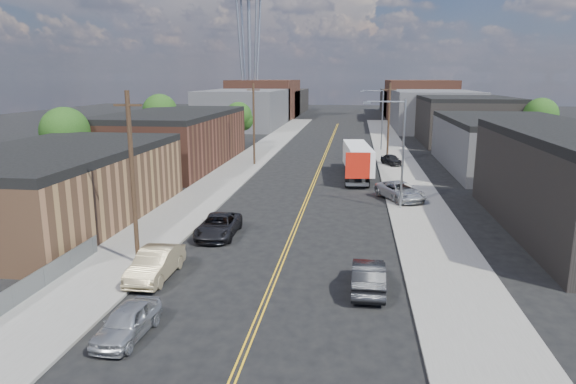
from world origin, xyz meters
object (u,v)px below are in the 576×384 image
(semi_truck, at_px, (358,158))
(car_left_c, at_px, (218,226))
(car_left_b, at_px, (155,264))
(car_right_lot_a, at_px, (400,191))
(car_ahead_truck, at_px, (357,154))
(car_left_a, at_px, (127,322))
(car_right_oncoming, at_px, (368,276))
(car_right_lot_c, at_px, (392,160))

(semi_truck, bearing_deg, car_left_c, -117.73)
(semi_truck, distance_m, car_left_b, 32.94)
(car_right_lot_a, xyz_separation_m, car_ahead_truck, (-3.70, 23.70, -0.26))
(car_left_a, xyz_separation_m, car_right_oncoming, (10.10, 6.19, 0.09))
(car_right_lot_a, height_order, car_ahead_truck, car_right_lot_a)
(semi_truck, distance_m, car_right_lot_c, 8.62)
(semi_truck, xyz_separation_m, car_left_c, (-9.46, -23.26, -1.32))
(car_left_b, xyz_separation_m, car_left_c, (1.40, 7.81, -0.07))
(car_ahead_truck, bearing_deg, car_right_lot_c, -48.91)
(semi_truck, bearing_deg, car_left_a, -109.92)
(car_left_a, relative_size, car_right_lot_c, 1.08)
(car_left_a, height_order, car_left_c, car_left_c)
(car_left_b, relative_size, car_right_oncoming, 1.05)
(car_left_a, distance_m, car_left_b, 6.51)
(car_left_a, distance_m, car_right_oncoming, 11.85)
(car_left_c, xyz_separation_m, car_right_oncoming, (10.00, -8.00, 0.04))
(car_right_lot_c, bearing_deg, car_right_lot_a, -114.64)
(car_left_c, bearing_deg, car_left_a, -91.59)
(car_left_a, bearing_deg, semi_truck, 79.30)
(car_left_a, distance_m, car_left_c, 14.19)
(car_left_b, bearing_deg, semi_truck, 71.15)
(car_left_a, distance_m, car_ahead_truck, 50.80)
(car_left_a, xyz_separation_m, car_left_b, (-1.30, 6.38, 0.13))
(car_left_a, xyz_separation_m, car_right_lot_c, (13.78, 44.86, 0.10))
(car_right_oncoming, relative_size, car_right_lot_a, 0.85)
(car_left_c, distance_m, car_right_lot_c, 33.58)
(car_left_c, xyz_separation_m, car_right_lot_c, (13.67, 30.67, 0.05))
(car_left_b, bearing_deg, car_ahead_truck, 76.36)
(semi_truck, bearing_deg, car_ahead_truck, 84.25)
(car_left_b, height_order, car_right_lot_a, car_right_lot_a)
(car_left_c, distance_m, car_right_oncoming, 12.81)
(car_right_lot_c, bearing_deg, car_left_b, -134.58)
(car_left_a, height_order, car_right_lot_c, car_right_lot_c)
(semi_truck, height_order, car_right_lot_c, semi_truck)
(car_right_lot_c, bearing_deg, car_left_c, -137.21)
(car_right_lot_a, bearing_deg, car_ahead_truck, 73.18)
(car_left_a, relative_size, car_left_b, 0.82)
(car_right_lot_c, bearing_deg, car_left_a, -130.26)
(car_right_lot_c, distance_m, car_ahead_truck, 6.53)
(semi_truck, relative_size, car_right_lot_a, 2.52)
(semi_truck, height_order, car_right_lot_a, semi_truck)
(car_right_lot_a, bearing_deg, car_left_b, -152.09)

